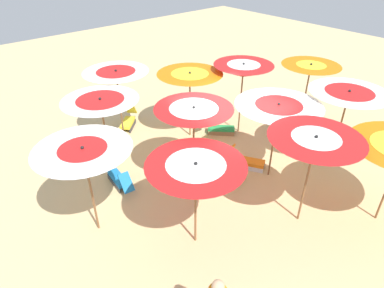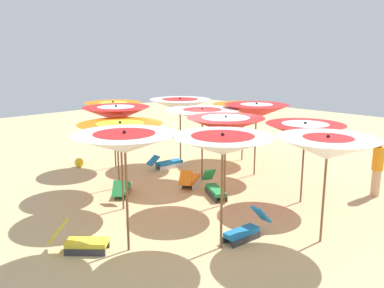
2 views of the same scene
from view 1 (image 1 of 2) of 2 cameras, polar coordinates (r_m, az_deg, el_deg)
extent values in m
cube|color=#D1B57F|center=(10.00, 6.12, -4.75)|extent=(36.33, 36.33, 0.04)
cylinder|color=brown|center=(12.38, 18.42, 7.15)|extent=(0.05, 0.05, 2.10)
cone|color=orange|center=(12.00, 19.29, 11.66)|extent=(1.92, 1.92, 0.35)
cone|color=yellow|center=(11.97, 19.37, 12.08)|extent=(0.96, 0.96, 0.18)
sphere|color=black|center=(11.94, 19.46, 12.58)|extent=(0.07, 0.07, 0.07)
cylinder|color=brown|center=(11.53, 8.18, 6.97)|extent=(0.05, 0.05, 2.20)
cone|color=red|center=(11.11, 8.62, 12.10)|extent=(1.91, 1.91, 0.41)
cone|color=white|center=(11.08, 8.66, 12.57)|extent=(1.06, 1.06, 0.22)
sphere|color=black|center=(11.03, 8.72, 13.24)|extent=(0.07, 0.07, 0.07)
cylinder|color=brown|center=(11.20, -0.35, 6.07)|extent=(0.05, 0.05, 2.05)
cone|color=orange|center=(10.78, -0.36, 10.96)|extent=(2.08, 2.08, 0.33)
cone|color=yellow|center=(10.75, -0.37, 11.34)|extent=(1.18, 1.18, 0.19)
sphere|color=black|center=(10.71, -0.37, 11.93)|extent=(0.07, 0.07, 0.07)
cylinder|color=brown|center=(11.13, -11.93, 5.61)|extent=(0.05, 0.05, 2.21)
cone|color=white|center=(10.69, -12.60, 10.89)|extent=(1.99, 1.99, 0.38)
cone|color=red|center=(10.66, -12.65, 11.31)|extent=(1.18, 1.18, 0.23)
sphere|color=black|center=(10.61, -12.74, 12.00)|extent=(0.07, 0.07, 0.07)
cylinder|color=brown|center=(10.59, 23.46, 1.75)|extent=(0.05, 0.05, 2.12)
cone|color=white|center=(10.14, 24.75, 6.90)|extent=(2.14, 2.14, 0.42)
cone|color=red|center=(10.11, 24.86, 7.36)|extent=(1.28, 1.28, 0.25)
sphere|color=black|center=(10.05, 25.05, 8.12)|extent=(0.07, 0.07, 0.07)
cylinder|color=brown|center=(9.49, 13.47, -0.05)|extent=(0.05, 0.05, 2.08)
cone|color=white|center=(8.99, 14.30, 5.54)|extent=(2.25, 2.25, 0.30)
cone|color=red|center=(8.96, 14.37, 5.97)|extent=(1.21, 1.21, 0.16)
sphere|color=black|center=(8.92, 14.46, 6.57)|extent=(0.07, 0.07, 0.07)
cylinder|color=brown|center=(8.91, 0.27, -1.20)|extent=(0.05, 0.05, 2.12)
cone|color=red|center=(8.37, 0.29, 4.86)|extent=(1.97, 1.97, 0.38)
cone|color=white|center=(8.33, 0.29, 5.34)|extent=(1.21, 1.21, 0.23)
sphere|color=black|center=(8.27, 0.29, 6.21)|extent=(0.07, 0.07, 0.07)
cylinder|color=brown|center=(9.56, -14.17, 0.37)|extent=(0.05, 0.05, 2.15)
cone|color=white|center=(9.06, -15.07, 6.14)|extent=(1.98, 1.98, 0.37)
cone|color=red|center=(9.02, -15.14, 6.58)|extent=(1.22, 1.22, 0.23)
sphere|color=black|center=(8.97, -15.26, 7.38)|extent=(0.07, 0.07, 0.07)
cylinder|color=brown|center=(8.21, 18.55, -6.59)|extent=(0.05, 0.05, 2.10)
cone|color=red|center=(7.63, 19.89, -0.43)|extent=(2.04, 2.04, 0.44)
cone|color=white|center=(7.57, 20.05, 0.31)|extent=(1.03, 1.03, 0.22)
sphere|color=black|center=(7.50, 20.24, 1.18)|extent=(0.07, 0.07, 0.07)
cylinder|color=brown|center=(7.34, 0.59, -10.88)|extent=(0.05, 0.05, 1.91)
cone|color=red|center=(6.73, 0.64, -4.94)|extent=(2.03, 2.03, 0.42)
cone|color=white|center=(6.67, 0.64, -4.32)|extent=(1.20, 1.20, 0.25)
sphere|color=black|center=(6.58, 0.65, -3.29)|extent=(0.07, 0.07, 0.07)
cylinder|color=brown|center=(7.90, -16.49, -8.27)|extent=(0.05, 0.05, 2.02)
cone|color=white|center=(7.31, -17.69, -2.23)|extent=(2.03, 2.03, 0.44)
cone|color=red|center=(7.25, -17.84, -1.46)|extent=(1.00, 1.00, 0.22)
sphere|color=black|center=(7.18, -18.02, -0.57)|extent=(0.07, 0.07, 0.07)
cube|color=olive|center=(11.93, 4.92, 2.52)|extent=(0.67, 0.66, 0.14)
cube|color=olive|center=(11.66, 4.93, 1.75)|extent=(0.67, 0.66, 0.14)
cube|color=green|center=(11.73, 4.95, 2.64)|extent=(0.87, 0.86, 0.10)
cube|color=green|center=(11.63, 1.85, 3.64)|extent=(0.51, 0.51, 0.35)
cube|color=silver|center=(11.32, 19.46, -1.22)|extent=(0.16, 0.96, 0.14)
cube|color=silver|center=(11.10, 18.43, -1.72)|extent=(0.16, 0.96, 0.14)
cube|color=#1972B7|center=(11.14, 19.06, -0.95)|extent=(0.44, 0.99, 0.10)
cube|color=#1972B7|center=(11.38, 16.75, 1.30)|extent=(0.36, 0.41, 0.30)
cube|color=#333338|center=(9.51, 4.04, -6.21)|extent=(0.86, 0.52, 0.14)
cube|color=#333338|center=(9.74, 3.60, -5.10)|extent=(0.86, 0.52, 0.14)
cube|color=green|center=(9.55, 3.84, -5.08)|extent=(1.00, 0.75, 0.10)
cube|color=green|center=(9.57, 7.80, -3.43)|extent=(0.51, 0.47, 0.42)
cube|color=silver|center=(10.37, 9.61, -2.94)|extent=(0.50, 0.83, 0.14)
cube|color=silver|center=(10.09, 9.23, -4.02)|extent=(0.50, 0.83, 0.14)
cube|color=orange|center=(10.16, 9.48, -2.92)|extent=(0.77, 0.99, 0.10)
cube|color=orange|center=(10.12, 6.22, -1.22)|extent=(0.46, 0.45, 0.39)
cube|color=#333338|center=(12.27, -9.95, 3.01)|extent=(0.62, 0.59, 0.14)
cube|color=#333338|center=(12.36, -11.55, 3.08)|extent=(0.62, 0.59, 0.14)
cube|color=yellow|center=(12.26, -10.81, 3.54)|extent=(0.84, 0.82, 0.10)
cube|color=yellow|center=(12.62, -10.27, 5.73)|extent=(0.50, 0.50, 0.42)
cube|color=#333338|center=(9.64, -13.06, -6.49)|extent=(0.13, 0.82, 0.14)
cube|color=#333338|center=(9.71, -11.50, -5.93)|extent=(0.13, 0.82, 0.14)
cube|color=#1972B7|center=(9.60, -12.36, -5.65)|extent=(0.38, 0.85, 0.10)
cube|color=#1972B7|center=(9.01, -11.01, -6.40)|extent=(0.33, 0.44, 0.42)
sphere|color=#D8A87F|center=(5.48, 4.41, -22.81)|extent=(0.20, 0.20, 0.20)
sphere|color=yellow|center=(13.87, 16.72, 6.11)|extent=(0.32, 0.32, 0.32)
camera|label=2|loc=(13.42, -47.94, 13.01)|focal=37.10mm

